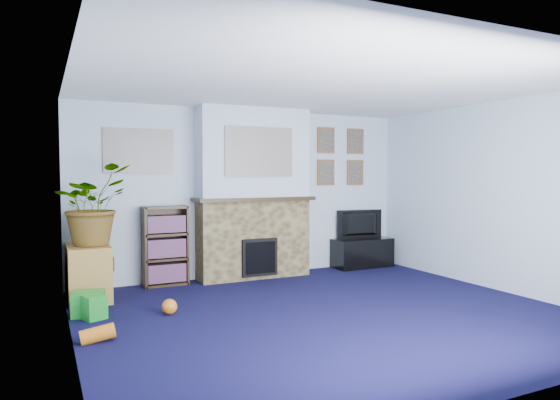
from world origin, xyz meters
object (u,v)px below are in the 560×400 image
tv_stand (362,253)px  sideboard (88,270)px  television (362,224)px  bookshelf (165,247)px

tv_stand → sideboard: (-4.10, -0.28, 0.12)m
tv_stand → sideboard: sideboard is taller
tv_stand → sideboard: 4.11m
television → sideboard: size_ratio=0.94×
tv_stand → television: size_ratio=1.23×
television → bookshelf: size_ratio=0.74×
tv_stand → television: (0.00, 0.02, 0.45)m
tv_stand → sideboard: bearing=-176.1°
television → bookshelf: (-3.11, 0.06, -0.18)m
television → sideboard: bearing=11.0°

